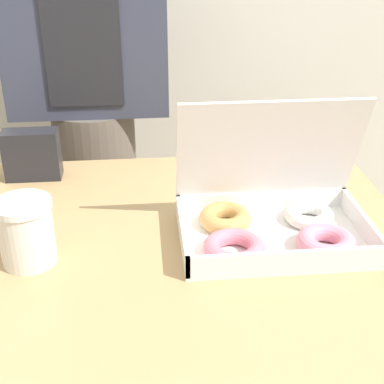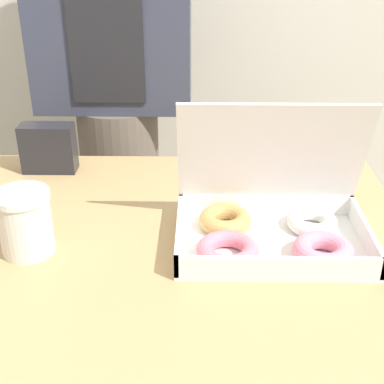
{
  "view_description": "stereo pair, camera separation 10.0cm",
  "coord_description": "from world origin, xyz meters",
  "px_view_note": "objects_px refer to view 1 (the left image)",
  "views": [
    {
      "loc": [
        -0.01,
        -0.85,
        1.29
      ],
      "look_at": [
        0.07,
        0.04,
        0.83
      ],
      "focal_mm": 50.0,
      "sensor_mm": 36.0,
      "label": 1
    },
    {
      "loc": [
        0.09,
        -0.85,
        1.29
      ],
      "look_at": [
        0.07,
        0.04,
        0.83
      ],
      "focal_mm": 50.0,
      "sensor_mm": 36.0,
      "label": 2
    }
  ],
  "objects_px": {
    "napkin_holder": "(32,155)",
    "person_customer": "(90,89)",
    "coffee_cup": "(26,232)",
    "donut_box": "(272,218)"
  },
  "relations": [
    {
      "from": "donut_box",
      "to": "napkin_holder",
      "type": "relative_size",
      "value": 2.8
    },
    {
      "from": "coffee_cup",
      "to": "person_customer",
      "type": "height_order",
      "value": "person_customer"
    },
    {
      "from": "donut_box",
      "to": "person_customer",
      "type": "xyz_separation_m",
      "value": [
        -0.38,
        0.66,
        0.06
      ]
    },
    {
      "from": "coffee_cup",
      "to": "napkin_holder",
      "type": "xyz_separation_m",
      "value": [
        -0.05,
        0.35,
        -0.0
      ]
    },
    {
      "from": "coffee_cup",
      "to": "person_customer",
      "type": "relative_size",
      "value": 0.08
    },
    {
      "from": "donut_box",
      "to": "coffee_cup",
      "type": "relative_size",
      "value": 2.95
    },
    {
      "from": "napkin_holder",
      "to": "person_customer",
      "type": "relative_size",
      "value": 0.08
    },
    {
      "from": "napkin_holder",
      "to": "person_customer",
      "type": "bearing_deg",
      "value": 72.38
    },
    {
      "from": "donut_box",
      "to": "napkin_holder",
      "type": "xyz_separation_m",
      "value": [
        -0.49,
        0.31,
        0.02
      ]
    },
    {
      "from": "coffee_cup",
      "to": "person_customer",
      "type": "distance_m",
      "value": 0.7
    }
  ]
}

